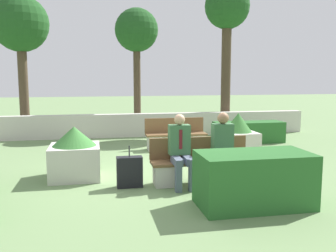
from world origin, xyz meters
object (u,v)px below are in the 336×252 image
(tree_leftmost, at_px, (20,27))
(tree_center_left, at_px, (137,33))
(bench_front, at_px, (201,166))
(planter_corner_right, at_px, (238,138))
(person_seated_woman, at_px, (225,145))
(suitcase, at_px, (130,172))
(planter_corner_left, at_px, (75,154))
(person_seated_man, at_px, (181,147))
(tree_center_right, at_px, (227,14))
(bench_left_side, at_px, (176,138))

(tree_leftmost, relative_size, tree_center_left, 1.06)
(bench_front, height_order, planter_corner_right, planter_corner_right)
(person_seated_woman, distance_m, suitcase, 1.80)
(bench_front, bearing_deg, tree_leftmost, 122.53)
(tree_leftmost, bearing_deg, planter_corner_right, -39.50)
(person_seated_woman, distance_m, planter_corner_left, 2.88)
(person_seated_man, xyz_separation_m, suitcase, (-0.91, 0.12, -0.43))
(bench_front, relative_size, tree_leftmost, 0.41)
(planter_corner_right, height_order, tree_center_right, tree_center_right)
(planter_corner_left, xyz_separation_m, suitcase, (0.98, -0.81, -0.20))
(bench_front, relative_size, suitcase, 2.51)
(bench_left_side, height_order, planter_corner_right, planter_corner_right)
(person_seated_woman, bearing_deg, planter_corner_right, 62.16)
(person_seated_man, distance_m, planter_corner_right, 2.80)
(tree_leftmost, bearing_deg, planter_corner_left, -72.07)
(tree_center_left, height_order, tree_center_right, tree_center_right)
(person_seated_man, height_order, suitcase, person_seated_man)
(bench_front, bearing_deg, bench_left_side, 85.75)
(bench_front, xyz_separation_m, suitcase, (-1.34, -0.03, -0.04))
(suitcase, bearing_deg, planter_corner_left, 140.43)
(person_seated_man, relative_size, suitcase, 1.73)
(tree_center_right, bearing_deg, person_seated_man, -116.46)
(bench_left_side, xyz_separation_m, tree_center_left, (-0.66, 3.37, 3.14))
(planter_corner_left, bearing_deg, tree_leftmost, 107.93)
(tree_center_right, bearing_deg, planter_corner_right, -105.79)
(bench_front, xyz_separation_m, person_seated_woman, (0.40, -0.14, 0.40))
(bench_front, height_order, suitcase, bench_front)
(bench_front, distance_m, bench_left_side, 3.29)
(planter_corner_right, bearing_deg, planter_corner_left, -163.62)
(tree_center_left, bearing_deg, planter_corner_right, -68.32)
(person_seated_man, relative_size, tree_center_right, 0.25)
(person_seated_woman, bearing_deg, bench_left_side, 92.60)
(bench_front, xyz_separation_m, person_seated_man, (-0.42, -0.14, 0.39))
(bench_front, relative_size, tree_center_left, 0.44)
(suitcase, xyz_separation_m, tree_center_right, (3.98, 6.05, 3.82))
(planter_corner_left, relative_size, tree_center_left, 0.24)
(bench_front, height_order, bench_left_side, same)
(suitcase, distance_m, tree_center_right, 8.18)
(person_seated_woman, distance_m, planter_corner_right, 2.32)
(tree_center_left, distance_m, tree_center_right, 3.18)
(suitcase, bearing_deg, person_seated_man, -7.19)
(tree_leftmost, bearing_deg, bench_left_side, -36.61)
(person_seated_man, distance_m, tree_leftmost, 8.22)
(tree_center_right, bearing_deg, bench_left_side, -131.20)
(suitcase, bearing_deg, tree_leftmost, 113.40)
(person_seated_man, bearing_deg, tree_center_left, 89.89)
(person_seated_man, xyz_separation_m, planter_corner_right, (1.90, 2.04, -0.22))
(suitcase, height_order, tree_center_left, tree_center_left)
(person_seated_woman, bearing_deg, tree_center_right, 69.99)
(person_seated_woman, distance_m, tree_center_left, 7.37)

